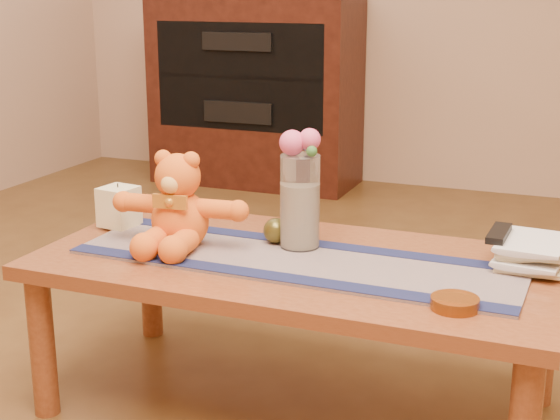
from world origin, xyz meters
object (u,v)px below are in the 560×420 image
at_px(pillar_candle, 119,206).
at_px(glass_vase, 300,202).
at_px(teddy_bear, 179,201).
at_px(book_bottom, 498,259).
at_px(tv_remote, 499,233).
at_px(bronze_ball, 276,231).
at_px(amber_dish, 455,303).

xyz_separation_m(pillar_candle, glass_vase, (0.58, 0.01, 0.07)).
bearing_deg(teddy_bear, glass_vase, 13.10).
xyz_separation_m(teddy_bear, book_bottom, (0.85, 0.19, -0.12)).
height_order(glass_vase, tv_remote, glass_vase).
distance_m(bronze_ball, book_bottom, 0.61).
height_order(pillar_candle, bronze_ball, pillar_candle).
bearing_deg(bronze_ball, tv_remote, 6.85).
bearing_deg(teddy_bear, pillar_candle, 154.63).
xyz_separation_m(bronze_ball, book_bottom, (0.60, 0.08, -0.03)).
xyz_separation_m(teddy_bear, pillar_candle, (-0.26, 0.10, -0.07)).
xyz_separation_m(pillar_candle, amber_dish, (1.06, -0.26, -0.05)).
bearing_deg(amber_dish, tv_remote, 82.15).
height_order(tv_remote, amber_dish, tv_remote).
xyz_separation_m(teddy_bear, amber_dish, (0.80, -0.17, -0.12)).
height_order(pillar_candle, glass_vase, glass_vase).
height_order(teddy_bear, book_bottom, teddy_bear).
distance_m(pillar_candle, glass_vase, 0.58).
bearing_deg(book_bottom, amber_dish, -98.84).
bearing_deg(tv_remote, amber_dish, -96.01).
xyz_separation_m(teddy_bear, glass_vase, (0.32, 0.11, 0.00)).
xyz_separation_m(glass_vase, bronze_ball, (-0.07, 0.01, -0.09)).
height_order(teddy_bear, tv_remote, teddy_bear).
distance_m(pillar_candle, amber_dish, 1.09).
bearing_deg(amber_dish, teddy_bear, 168.16).
bearing_deg(bronze_ball, glass_vase, -4.83).
xyz_separation_m(pillar_candle, bronze_ball, (0.51, 0.02, -0.02)).
distance_m(bronze_ball, amber_dish, 0.62).
relative_size(pillar_candle, amber_dish, 1.07).
relative_size(bronze_ball, amber_dish, 0.65).
bearing_deg(tv_remote, bronze_ball, -171.31).
height_order(pillar_candle, tv_remote, pillar_candle).
relative_size(teddy_bear, book_bottom, 1.68).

